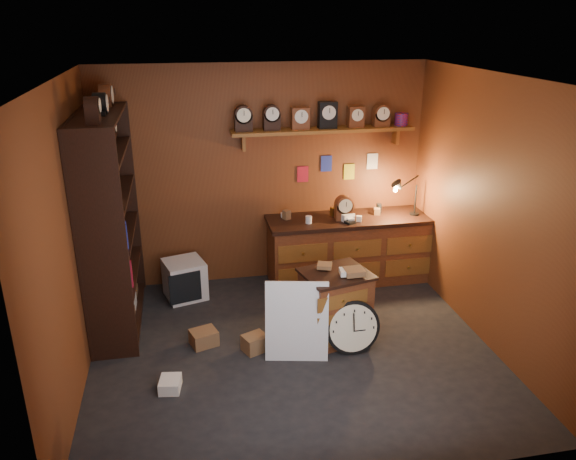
{
  "coord_description": "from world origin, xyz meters",
  "views": [
    {
      "loc": [
        -0.99,
        -4.8,
        3.2
      ],
      "look_at": [
        0.02,
        0.35,
        1.18
      ],
      "focal_mm": 35.0,
      "sensor_mm": 36.0,
      "label": 1
    }
  ],
  "objects_px": {
    "shelving_unit": "(106,214)",
    "low_cabinet": "(335,303)",
    "workbench": "(350,246)",
    "big_round_clock": "(352,327)"
  },
  "relations": [
    {
      "from": "low_cabinet",
      "to": "workbench",
      "type": "bearing_deg",
      "value": 53.26
    },
    {
      "from": "shelving_unit",
      "to": "workbench",
      "type": "relative_size",
      "value": 1.23
    },
    {
      "from": "shelving_unit",
      "to": "big_round_clock",
      "type": "distance_m",
      "value": 2.8
    },
    {
      "from": "big_round_clock",
      "to": "shelving_unit",
      "type": "bearing_deg",
      "value": 155.05
    },
    {
      "from": "shelving_unit",
      "to": "big_round_clock",
      "type": "xyz_separation_m",
      "value": [
        2.38,
        -1.11,
        -0.98
      ]
    },
    {
      "from": "workbench",
      "to": "big_round_clock",
      "type": "height_order",
      "value": "workbench"
    },
    {
      "from": "workbench",
      "to": "low_cabinet",
      "type": "distance_m",
      "value": 1.43
    },
    {
      "from": "shelving_unit",
      "to": "low_cabinet",
      "type": "height_order",
      "value": "shelving_unit"
    },
    {
      "from": "shelving_unit",
      "to": "workbench",
      "type": "distance_m",
      "value": 2.98
    },
    {
      "from": "shelving_unit",
      "to": "low_cabinet",
      "type": "bearing_deg",
      "value": -19.82
    }
  ]
}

